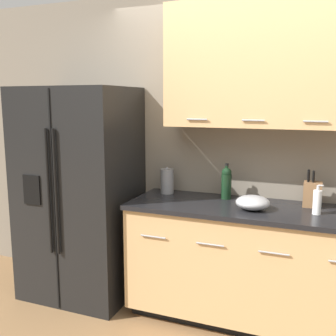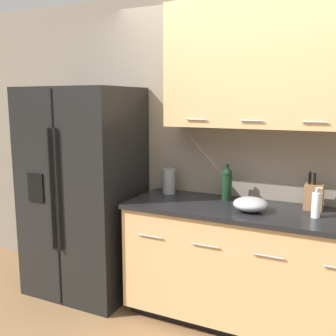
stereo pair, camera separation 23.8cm
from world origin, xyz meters
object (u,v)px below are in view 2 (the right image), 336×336
at_px(wine_bottle, 227,183).
at_px(refrigerator, 84,192).
at_px(steel_canister, 169,181).
at_px(soap_dispenser, 316,205).
at_px(mixing_bowl, 250,204).
at_px(knife_block, 314,196).

bearing_deg(wine_bottle, refrigerator, -170.16).
xyz_separation_m(refrigerator, steel_canister, (0.73, 0.22, 0.12)).
distance_m(refrigerator, wine_bottle, 1.27).
distance_m(refrigerator, soap_dispenser, 1.94).
xyz_separation_m(wine_bottle, soap_dispenser, (0.69, -0.20, -0.05)).
bearing_deg(wine_bottle, mixing_bowl, -43.55).
bearing_deg(mixing_bowl, wine_bottle, 136.45).
xyz_separation_m(soap_dispenser, steel_canister, (-1.20, 0.21, 0.02)).
bearing_deg(steel_canister, refrigerator, -163.25).
bearing_deg(knife_block, wine_bottle, 179.94).
bearing_deg(knife_block, soap_dispenser, -79.59).
xyz_separation_m(knife_block, wine_bottle, (-0.65, 0.00, 0.04)).
bearing_deg(refrigerator, steel_canister, 16.75).
distance_m(knife_block, soap_dispenser, 0.21).
distance_m(soap_dispenser, steel_canister, 1.22).
height_order(steel_canister, mixing_bowl, steel_canister).
height_order(soap_dispenser, steel_canister, steel_canister).
height_order(wine_bottle, steel_canister, wine_bottle).
distance_m(wine_bottle, mixing_bowl, 0.36).
height_order(knife_block, wine_bottle, wine_bottle).
bearing_deg(refrigerator, wine_bottle, 9.84).
distance_m(knife_block, steel_canister, 1.16).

